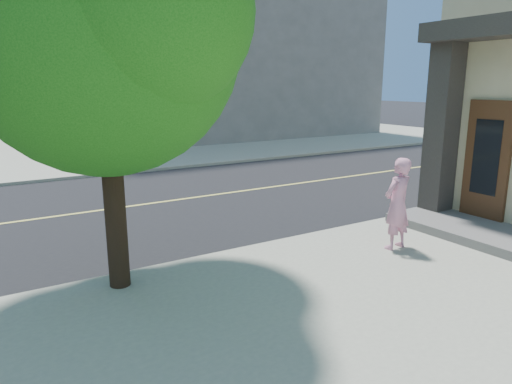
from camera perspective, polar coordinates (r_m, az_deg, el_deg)
sidewalk_ne at (r=31.66m, az=-7.46°, el=7.44°), size 29.00×25.00×0.12m
filler_ne at (r=32.41m, az=-7.38°, el=20.09°), size 18.00×16.00×14.00m
man_on_phone at (r=8.97m, az=16.99°, el=-1.39°), size 0.67×0.49×1.72m
street_tree at (r=7.08m, az=-17.72°, el=21.19°), size 4.77×4.34×6.33m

